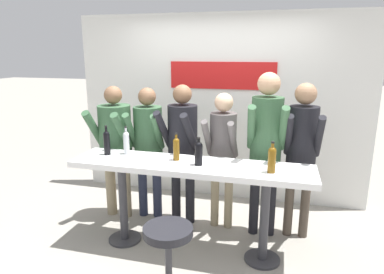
{
  "coord_description": "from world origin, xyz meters",
  "views": [
    {
      "loc": [
        0.85,
        -3.13,
        2.05
      ],
      "look_at": [
        0.0,
        0.08,
        1.22
      ],
      "focal_mm": 32.0,
      "sensor_mm": 36.0,
      "label": 1
    }
  ],
  "objects_px": {
    "wine_bottle_0": "(126,142)",
    "wine_bottle_1": "(107,142)",
    "person_right": "(302,143)",
    "bar_stool": "(168,250)",
    "tasting_table": "(190,178)",
    "person_left": "(148,139)",
    "person_far_left": "(115,139)",
    "person_center_right": "(266,137)",
    "person_center": "(223,146)",
    "person_center_left": "(182,139)",
    "wine_bottle_2": "(272,158)",
    "wine_bottle_4": "(199,152)",
    "wine_bottle_3": "(176,148)"
  },
  "relations": [
    {
      "from": "wine_bottle_0",
      "to": "wine_bottle_1",
      "type": "relative_size",
      "value": 0.96
    },
    {
      "from": "person_right",
      "to": "wine_bottle_1",
      "type": "relative_size",
      "value": 5.41
    },
    {
      "from": "bar_stool",
      "to": "wine_bottle_0",
      "type": "distance_m",
      "value": 1.31
    },
    {
      "from": "tasting_table",
      "to": "person_left",
      "type": "bearing_deg",
      "value": 138.26
    },
    {
      "from": "person_far_left",
      "to": "person_center_right",
      "type": "distance_m",
      "value": 1.8
    },
    {
      "from": "person_center",
      "to": "person_right",
      "type": "xyz_separation_m",
      "value": [
        0.86,
        -0.0,
        0.09
      ]
    },
    {
      "from": "tasting_table",
      "to": "person_center_left",
      "type": "distance_m",
      "value": 0.69
    },
    {
      "from": "person_center_right",
      "to": "wine_bottle_1",
      "type": "bearing_deg",
      "value": -168.37
    },
    {
      "from": "bar_stool",
      "to": "person_center_left",
      "type": "relative_size",
      "value": 0.38
    },
    {
      "from": "person_left",
      "to": "wine_bottle_2",
      "type": "bearing_deg",
      "value": -29.07
    },
    {
      "from": "person_right",
      "to": "wine_bottle_1",
      "type": "distance_m",
      "value": 2.09
    },
    {
      "from": "wine_bottle_0",
      "to": "wine_bottle_4",
      "type": "relative_size",
      "value": 1.09
    },
    {
      "from": "tasting_table",
      "to": "person_right",
      "type": "height_order",
      "value": "person_right"
    },
    {
      "from": "wine_bottle_3",
      "to": "person_far_left",
      "type": "bearing_deg",
      "value": 153.3
    },
    {
      "from": "person_center_right",
      "to": "wine_bottle_3",
      "type": "bearing_deg",
      "value": -156.47
    },
    {
      "from": "wine_bottle_1",
      "to": "person_far_left",
      "type": "bearing_deg",
      "value": 107.67
    },
    {
      "from": "person_far_left",
      "to": "wine_bottle_2",
      "type": "xyz_separation_m",
      "value": [
        1.88,
        -0.6,
        0.09
      ]
    },
    {
      "from": "bar_stool",
      "to": "wine_bottle_1",
      "type": "xyz_separation_m",
      "value": [
        -0.93,
        0.76,
        0.69
      ]
    },
    {
      "from": "person_left",
      "to": "person_right",
      "type": "bearing_deg",
      "value": -5.63
    },
    {
      "from": "person_right",
      "to": "person_center_left",
      "type": "bearing_deg",
      "value": 179.15
    },
    {
      "from": "person_left",
      "to": "person_center_left",
      "type": "bearing_deg",
      "value": -7.52
    },
    {
      "from": "person_left",
      "to": "wine_bottle_3",
      "type": "bearing_deg",
      "value": -50.47
    },
    {
      "from": "person_left",
      "to": "wine_bottle_0",
      "type": "xyz_separation_m",
      "value": [
        -0.05,
        -0.48,
        0.09
      ]
    },
    {
      "from": "person_center_left",
      "to": "wine_bottle_1",
      "type": "bearing_deg",
      "value": -132.13
    },
    {
      "from": "person_right",
      "to": "person_center",
      "type": "bearing_deg",
      "value": 179.74
    },
    {
      "from": "tasting_table",
      "to": "person_right",
      "type": "bearing_deg",
      "value": 28.05
    },
    {
      "from": "wine_bottle_1",
      "to": "bar_stool",
      "type": "bearing_deg",
      "value": -39.13
    },
    {
      "from": "person_left",
      "to": "wine_bottle_1",
      "type": "height_order",
      "value": "person_left"
    },
    {
      "from": "wine_bottle_3",
      "to": "wine_bottle_2",
      "type": "bearing_deg",
      "value": -7.88
    },
    {
      "from": "tasting_table",
      "to": "person_left",
      "type": "distance_m",
      "value": 0.95
    },
    {
      "from": "person_left",
      "to": "wine_bottle_4",
      "type": "xyz_separation_m",
      "value": [
        0.79,
        -0.65,
        0.08
      ]
    },
    {
      "from": "wine_bottle_1",
      "to": "person_right",
      "type": "bearing_deg",
      "value": 14.42
    },
    {
      "from": "tasting_table",
      "to": "wine_bottle_4",
      "type": "height_order",
      "value": "wine_bottle_4"
    },
    {
      "from": "person_far_left",
      "to": "person_center_left",
      "type": "xyz_separation_m",
      "value": [
        0.84,
        0.06,
        0.03
      ]
    },
    {
      "from": "wine_bottle_4",
      "to": "person_center_right",
      "type": "bearing_deg",
      "value": 41.92
    },
    {
      "from": "person_center_left",
      "to": "wine_bottle_3",
      "type": "height_order",
      "value": "person_center_left"
    },
    {
      "from": "wine_bottle_2",
      "to": "person_center",
      "type": "bearing_deg",
      "value": 131.11
    },
    {
      "from": "person_center_right",
      "to": "wine_bottle_0",
      "type": "relative_size",
      "value": 6.0
    },
    {
      "from": "person_center_left",
      "to": "wine_bottle_2",
      "type": "height_order",
      "value": "person_center_left"
    },
    {
      "from": "person_center_right",
      "to": "bar_stool",
      "type": "bearing_deg",
      "value": -124.34
    },
    {
      "from": "tasting_table",
      "to": "wine_bottle_4",
      "type": "xyz_separation_m",
      "value": [
        0.1,
        -0.03,
        0.29
      ]
    },
    {
      "from": "person_center",
      "to": "tasting_table",
      "type": "bearing_deg",
      "value": -108.33
    },
    {
      "from": "wine_bottle_1",
      "to": "wine_bottle_3",
      "type": "bearing_deg",
      "value": 0.59
    },
    {
      "from": "person_left",
      "to": "wine_bottle_2",
      "type": "xyz_separation_m",
      "value": [
        1.49,
        -0.68,
        0.09
      ]
    },
    {
      "from": "bar_stool",
      "to": "person_far_left",
      "type": "bearing_deg",
      "value": 131.32
    },
    {
      "from": "person_center",
      "to": "person_center_right",
      "type": "xyz_separation_m",
      "value": [
        0.48,
        -0.06,
        0.15
      ]
    },
    {
      "from": "person_center_left",
      "to": "wine_bottle_3",
      "type": "bearing_deg",
      "value": -70.33
    },
    {
      "from": "person_center",
      "to": "wine_bottle_1",
      "type": "relative_size",
      "value": 5.0
    },
    {
      "from": "person_left",
      "to": "person_center_right",
      "type": "distance_m",
      "value": 1.41
    },
    {
      "from": "person_left",
      "to": "person_right",
      "type": "xyz_separation_m",
      "value": [
        1.78,
        -0.04,
        0.08
      ]
    }
  ]
}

